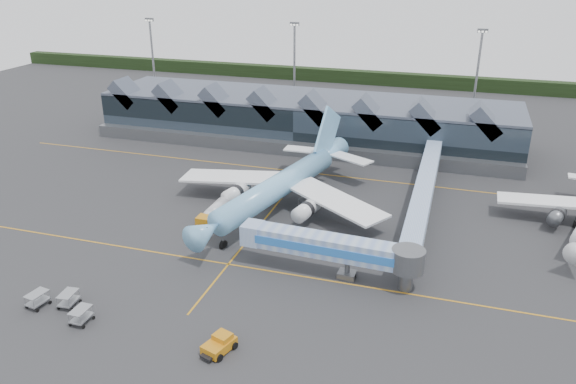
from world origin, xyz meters
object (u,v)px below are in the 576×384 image
(fuel_truck, at_px, (214,213))
(pushback_tug, at_px, (219,344))
(jet_bridge, at_px, (340,250))
(main_airliner, at_px, (282,184))

(fuel_truck, bearing_deg, pushback_tug, -64.55)
(fuel_truck, xyz_separation_m, pushback_tug, (12.95, -27.50, -0.87))
(jet_bridge, relative_size, pushback_tug, 5.49)
(pushback_tug, bearing_deg, jet_bridge, 82.37)
(fuel_truck, bearing_deg, main_airliner, 47.29)
(main_airliner, distance_m, pushback_tug, 36.66)
(pushback_tug, bearing_deg, fuel_truck, 133.25)
(main_airliner, bearing_deg, pushback_tug, -68.92)
(jet_bridge, distance_m, fuel_truck, 23.71)
(main_airliner, height_order, jet_bridge, main_airliner)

